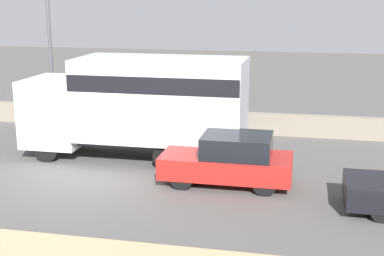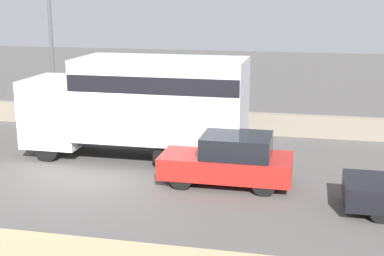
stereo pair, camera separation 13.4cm
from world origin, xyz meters
name	(u,v)px [view 2 (the right image)]	position (x,y,z in m)	size (l,w,h in m)	color
ground_plane	(85,177)	(0.00, 0.00, 0.00)	(80.00, 80.00, 0.00)	#514F4C
stone_wall_backdrop	(147,118)	(0.00, 6.47, 0.44)	(60.00, 0.35, 0.87)	gray
street_lamp	(50,30)	(-3.62, 5.42, 4.12)	(0.56, 0.28, 7.13)	#4C4C51
box_truck	(142,101)	(1.16, 2.32, 2.01)	(7.54, 2.59, 3.46)	silver
car_hatchback	(229,160)	(4.44, 0.34, 0.75)	(3.84, 1.74, 1.52)	#B21E19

